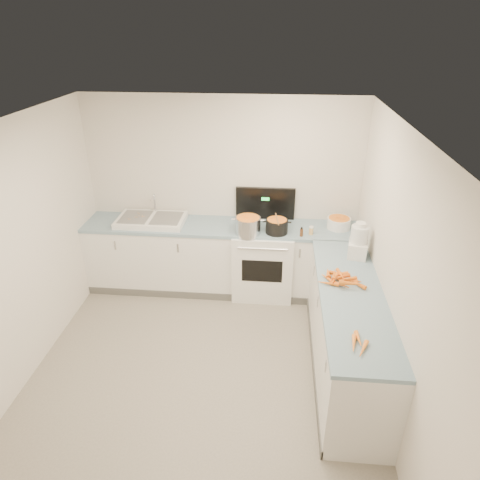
# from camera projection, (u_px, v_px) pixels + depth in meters

# --- Properties ---
(floor) EXTENTS (3.50, 4.00, 0.00)m
(floor) POSITION_uv_depth(u_px,v_px,m) (201.00, 379.00, 4.35)
(floor) COLOR gray
(floor) RESTS_ON ground
(ceiling) EXTENTS (3.50, 4.00, 0.00)m
(ceiling) POSITION_uv_depth(u_px,v_px,m) (187.00, 133.00, 3.21)
(ceiling) COLOR silver
(ceiling) RESTS_ON ground
(wall_back) EXTENTS (3.50, 0.00, 2.50)m
(wall_back) POSITION_uv_depth(u_px,v_px,m) (223.00, 194.00, 5.56)
(wall_back) COLOR silver
(wall_back) RESTS_ON ground
(wall_left) EXTENTS (0.00, 4.00, 2.50)m
(wall_left) POSITION_uv_depth(u_px,v_px,m) (7.00, 266.00, 3.92)
(wall_left) COLOR silver
(wall_left) RESTS_ON ground
(wall_right) EXTENTS (0.00, 4.00, 2.50)m
(wall_right) POSITION_uv_depth(u_px,v_px,m) (398.00, 285.00, 3.64)
(wall_right) COLOR silver
(wall_right) RESTS_ON ground
(counter_back) EXTENTS (3.50, 0.62, 0.94)m
(counter_back) POSITION_uv_depth(u_px,v_px,m) (221.00, 257.00, 5.64)
(counter_back) COLOR white
(counter_back) RESTS_ON ground
(counter_right) EXTENTS (0.62, 2.20, 0.94)m
(counter_right) POSITION_uv_depth(u_px,v_px,m) (347.00, 332.00, 4.29)
(counter_right) COLOR white
(counter_right) RESTS_ON ground
(stove) EXTENTS (0.76, 0.65, 1.36)m
(stove) POSITION_uv_depth(u_px,v_px,m) (263.00, 260.00, 5.59)
(stove) COLOR white
(stove) RESTS_ON ground
(sink) EXTENTS (0.86, 0.52, 0.31)m
(sink) POSITION_uv_depth(u_px,v_px,m) (151.00, 220.00, 5.49)
(sink) COLOR white
(sink) RESTS_ON counter_back
(steel_pot) EXTENTS (0.33, 0.33, 0.23)m
(steel_pot) POSITION_uv_depth(u_px,v_px,m) (248.00, 226.00, 5.19)
(steel_pot) COLOR silver
(steel_pot) RESTS_ON stove
(black_pot) EXTENTS (0.29, 0.29, 0.19)m
(black_pot) POSITION_uv_depth(u_px,v_px,m) (277.00, 227.00, 5.21)
(black_pot) COLOR black
(black_pot) RESTS_ON stove
(wooden_spoon) EXTENTS (0.05, 0.34, 0.01)m
(wooden_spoon) POSITION_uv_depth(u_px,v_px,m) (277.00, 219.00, 5.16)
(wooden_spoon) COLOR #AD7A47
(wooden_spoon) RESTS_ON black_pot
(mixing_bowl) EXTENTS (0.38, 0.38, 0.13)m
(mixing_bowl) POSITION_uv_depth(u_px,v_px,m) (339.00, 223.00, 5.33)
(mixing_bowl) COLOR white
(mixing_bowl) RESTS_ON counter_back
(extract_bottle) EXTENTS (0.04, 0.04, 0.10)m
(extract_bottle) POSITION_uv_depth(u_px,v_px,m) (301.00, 233.00, 5.14)
(extract_bottle) COLOR #593319
(extract_bottle) RESTS_ON counter_back
(spice_jar) EXTENTS (0.05, 0.05, 0.09)m
(spice_jar) POSITION_uv_depth(u_px,v_px,m) (311.00, 231.00, 5.18)
(spice_jar) COLOR #E5B266
(spice_jar) RESTS_ON counter_back
(food_processor) EXTENTS (0.24, 0.28, 0.41)m
(food_processor) POSITION_uv_depth(u_px,v_px,m) (358.00, 242.00, 4.64)
(food_processor) COLOR white
(food_processor) RESTS_ON counter_right
(carrot_pile) EXTENTS (0.47, 0.35, 0.09)m
(carrot_pile) POSITION_uv_depth(u_px,v_px,m) (342.00, 278.00, 4.25)
(carrot_pile) COLOR orange
(carrot_pile) RESTS_ON counter_right
(peeled_carrots) EXTENTS (0.16, 0.30, 0.04)m
(peeled_carrots) POSITION_uv_depth(u_px,v_px,m) (359.00, 344.00, 3.41)
(peeled_carrots) COLOR orange
(peeled_carrots) RESTS_ON counter_right
(peelings) EXTENTS (0.22, 0.25, 0.01)m
(peelings) POSITION_uv_depth(u_px,v_px,m) (135.00, 217.00, 5.47)
(peelings) COLOR tan
(peelings) RESTS_ON sink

